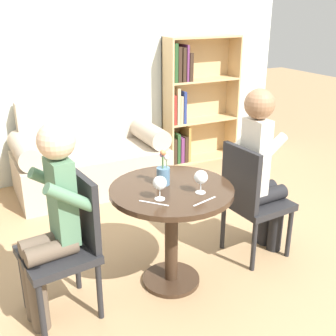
# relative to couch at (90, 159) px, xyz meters

# --- Properties ---
(ground_plane) EXTENTS (16.00, 16.00, 0.00)m
(ground_plane) POSITION_rel_couch_xyz_m (0.00, -1.86, -0.31)
(ground_plane) COLOR tan
(back_wall) EXTENTS (5.20, 0.05, 2.70)m
(back_wall) POSITION_rel_couch_xyz_m (0.00, 0.43, 1.04)
(back_wall) COLOR silver
(back_wall) RESTS_ON ground_plane
(round_table) EXTENTS (0.81, 0.81, 0.72)m
(round_table) POSITION_rel_couch_xyz_m (0.00, -1.86, 0.24)
(round_table) COLOR #382619
(round_table) RESTS_ON ground_plane
(couch) EXTENTS (1.52, 0.80, 0.92)m
(couch) POSITION_rel_couch_xyz_m (0.00, 0.00, 0.00)
(couch) COLOR #B7A893
(couch) RESTS_ON ground_plane
(bookshelf_right) EXTENTS (0.93, 0.28, 1.49)m
(bookshelf_right) POSITION_rel_couch_xyz_m (1.37, 0.27, 0.42)
(bookshelf_right) COLOR tan
(bookshelf_right) RESTS_ON ground_plane
(chair_left) EXTENTS (0.47, 0.47, 0.90)m
(chair_left) POSITION_rel_couch_xyz_m (-0.69, -1.82, 0.18)
(chair_left) COLOR #232326
(chair_left) RESTS_ON ground_plane
(chair_right) EXTENTS (0.45, 0.45, 0.90)m
(chair_right) POSITION_rel_couch_xyz_m (0.69, -1.82, 0.18)
(chair_right) COLOR #232326
(chair_right) RESTS_ON ground_plane
(person_left) EXTENTS (0.44, 0.37, 1.24)m
(person_left) POSITION_rel_couch_xyz_m (-0.77, -1.84, 0.36)
(person_left) COLOR brown
(person_left) RESTS_ON ground_plane
(person_right) EXTENTS (0.43, 0.36, 1.30)m
(person_right) POSITION_rel_couch_xyz_m (0.77, -1.81, 0.39)
(person_right) COLOR black
(person_right) RESTS_ON ground_plane
(wine_glass_left) EXTENTS (0.09, 0.09, 0.15)m
(wine_glass_left) POSITION_rel_couch_xyz_m (-0.14, -1.97, 0.52)
(wine_glass_left) COLOR white
(wine_glass_left) RESTS_ON round_table
(wine_glass_right) EXTENTS (0.09, 0.09, 0.15)m
(wine_glass_right) POSITION_rel_couch_xyz_m (0.13, -2.01, 0.51)
(wine_glass_right) COLOR white
(wine_glass_right) RESTS_ON round_table
(flower_vase) EXTENTS (0.09, 0.09, 0.25)m
(flower_vase) POSITION_rel_couch_xyz_m (-0.02, -1.78, 0.50)
(flower_vase) COLOR slate
(flower_vase) RESTS_ON round_table
(knife_left_setting) EXTENTS (0.13, 0.15, 0.00)m
(knife_left_setting) POSITION_rel_couch_xyz_m (-0.20, -2.01, 0.41)
(knife_left_setting) COLOR silver
(knife_left_setting) RESTS_ON round_table
(fork_left_setting) EXTENTS (0.19, 0.06, 0.00)m
(fork_left_setting) POSITION_rel_couch_xyz_m (0.08, -2.13, 0.41)
(fork_left_setting) COLOR silver
(fork_left_setting) RESTS_ON round_table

